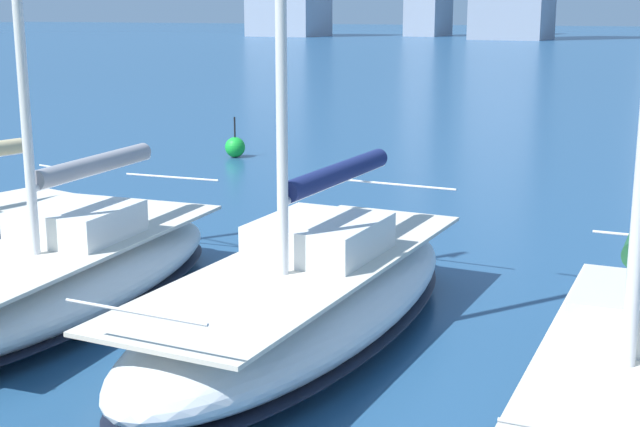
# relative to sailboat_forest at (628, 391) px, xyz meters

# --- Properties ---
(sailboat_forest) EXTENTS (2.79, 7.60, 10.76)m
(sailboat_forest) POSITION_rel_sailboat_forest_xyz_m (0.00, 0.00, 0.00)
(sailboat_forest) COLOR white
(sailboat_forest) RESTS_ON ground
(sailboat_navy) EXTENTS (3.14, 9.02, 13.11)m
(sailboat_navy) POSITION_rel_sailboat_forest_xyz_m (4.94, -1.44, -0.01)
(sailboat_navy) COLOR silver
(sailboat_navy) RESTS_ON ground
(sailboat_grey) EXTENTS (3.78, 8.61, 10.03)m
(sailboat_grey) POSITION_rel_sailboat_forest_xyz_m (9.22, -0.78, -0.07)
(sailboat_grey) COLOR white
(sailboat_grey) RESTS_ON ground
(channel_buoy) EXTENTS (0.70, 0.70, 1.40)m
(channel_buoy) POSITION_rel_sailboat_forest_xyz_m (15.41, -15.82, -0.38)
(channel_buoy) COLOR green
(channel_buoy) RESTS_ON ground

